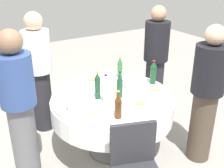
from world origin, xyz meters
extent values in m
plane|color=gray|center=(0.00, 0.00, 0.00)|extent=(10.00, 10.00, 0.00)
cylinder|color=white|center=(0.00, 0.00, 0.72)|extent=(1.34, 1.34, 0.04)
cylinder|color=white|center=(0.00, 0.00, 0.59)|extent=(1.37, 1.37, 0.22)
cylinder|color=slate|center=(0.00, 0.00, 0.24)|extent=(0.14, 0.14, 0.48)
cylinder|color=slate|center=(0.00, 0.00, 0.01)|extent=(0.56, 0.56, 0.03)
cylinder|color=#2D6B38|center=(0.35, 0.38, 0.84)|extent=(0.06, 0.06, 0.20)
cone|color=#2D6B38|center=(0.35, 0.38, 0.97)|extent=(0.05, 0.05, 0.08)
cylinder|color=gold|center=(0.35, 0.38, 1.02)|extent=(0.03, 0.03, 0.01)
cylinder|color=silver|center=(-0.16, -0.14, 0.85)|extent=(0.06, 0.06, 0.23)
cone|color=silver|center=(-0.16, -0.14, 1.01)|extent=(0.05, 0.05, 0.09)
cylinder|color=black|center=(-0.16, -0.14, 1.06)|extent=(0.03, 0.03, 0.01)
cylinder|color=#194728|center=(0.05, -0.08, 0.84)|extent=(0.07, 0.07, 0.20)
cone|color=#194728|center=(0.05, -0.08, 0.98)|extent=(0.06, 0.06, 0.09)
cylinder|color=black|center=(0.05, -0.08, 1.03)|extent=(0.02, 0.02, 0.01)
cylinder|color=#593314|center=(-0.20, -0.44, 0.83)|extent=(0.07, 0.07, 0.18)
cone|color=#593314|center=(-0.20, -0.44, 0.97)|extent=(0.06, 0.06, 0.08)
cylinder|color=gold|center=(-0.20, -0.44, 1.01)|extent=(0.03, 0.03, 0.01)
cylinder|color=#194728|center=(-0.17, 0.01, 0.86)|extent=(0.06, 0.06, 0.24)
cone|color=#194728|center=(-0.17, 0.01, 1.01)|extent=(0.06, 0.06, 0.06)
cylinder|color=gold|center=(-0.17, 0.01, 1.04)|extent=(0.02, 0.02, 0.01)
cylinder|color=#194728|center=(0.58, 0.01, 0.85)|extent=(0.07, 0.07, 0.23)
cone|color=#194728|center=(0.58, 0.01, 0.99)|extent=(0.06, 0.06, 0.06)
cylinder|color=red|center=(0.58, 0.01, 1.03)|extent=(0.03, 0.03, 0.01)
cylinder|color=white|center=(0.24, 0.06, 0.74)|extent=(0.06, 0.06, 0.00)
cylinder|color=white|center=(0.24, 0.06, 0.78)|extent=(0.01, 0.01, 0.06)
cylinder|color=white|center=(0.24, 0.06, 0.84)|extent=(0.06, 0.06, 0.08)
cylinder|color=white|center=(-0.55, -0.09, 0.74)|extent=(0.06, 0.06, 0.00)
cylinder|color=white|center=(-0.55, -0.09, 0.78)|extent=(0.01, 0.01, 0.08)
cylinder|color=white|center=(-0.55, -0.09, 0.85)|extent=(0.06, 0.06, 0.06)
cylinder|color=gold|center=(-0.55, -0.09, 0.83)|extent=(0.05, 0.05, 0.02)
cylinder|color=white|center=(0.02, 0.18, 0.74)|extent=(0.06, 0.06, 0.00)
cylinder|color=white|center=(0.02, 0.18, 0.78)|extent=(0.01, 0.01, 0.08)
cylinder|color=white|center=(0.02, 0.18, 0.85)|extent=(0.06, 0.06, 0.07)
cylinder|color=white|center=(0.00, 0.45, 0.75)|extent=(0.26, 0.26, 0.02)
ellipsoid|color=tan|center=(0.00, 0.45, 0.77)|extent=(0.12, 0.10, 0.02)
cylinder|color=white|center=(0.14, -0.35, 0.75)|extent=(0.24, 0.24, 0.02)
ellipsoid|color=#8C9E59|center=(0.14, -0.35, 0.77)|extent=(0.11, 0.09, 0.02)
cylinder|color=white|center=(-0.36, -0.27, 0.75)|extent=(0.22, 0.22, 0.02)
ellipsoid|color=tan|center=(-0.36, -0.27, 0.77)|extent=(0.10, 0.09, 0.02)
cylinder|color=white|center=(0.47, -0.17, 0.75)|extent=(0.21, 0.21, 0.02)
ellipsoid|color=#8C9E59|center=(0.47, -0.17, 0.77)|extent=(0.10, 0.09, 0.02)
cube|color=silver|center=(-0.26, 0.20, 0.74)|extent=(0.16, 0.11, 0.00)
cube|color=silver|center=(-0.44, 0.05, 0.74)|extent=(0.06, 0.18, 0.00)
cylinder|color=slate|center=(-0.97, 0.12, 0.42)|extent=(0.26, 0.26, 0.84)
cylinder|color=#334C8C|center=(-0.97, 0.12, 1.09)|extent=(0.34, 0.34, 0.50)
sphere|color=#8C664C|center=(-0.97, 0.12, 1.46)|extent=(0.23, 0.23, 0.23)
cylinder|color=#26262B|center=(-0.52, 0.92, 0.41)|extent=(0.26, 0.26, 0.82)
cylinder|color=white|center=(-0.52, 0.92, 1.08)|extent=(0.34, 0.34, 0.52)
sphere|color=#D8AD8C|center=(-0.52, 0.92, 1.45)|extent=(0.22, 0.22, 0.22)
cylinder|color=#26262B|center=(1.02, 0.50, 0.41)|extent=(0.26, 0.26, 0.82)
cylinder|color=black|center=(1.02, 0.50, 1.09)|extent=(0.34, 0.34, 0.54)
sphere|color=tan|center=(1.02, 0.50, 1.46)|extent=(0.21, 0.21, 0.21)
cylinder|color=#4C3F33|center=(0.79, -0.62, 0.42)|extent=(0.26, 0.26, 0.83)
cylinder|color=black|center=(0.79, -0.62, 1.09)|extent=(0.34, 0.34, 0.51)
sphere|color=#D8AD8C|center=(0.79, -0.62, 1.45)|extent=(0.21, 0.21, 0.21)
cube|color=#2D2D33|center=(-0.26, -0.77, 0.66)|extent=(0.39, 0.17, 0.42)
camera|label=1|loc=(-1.44, -2.36, 2.11)|focal=44.81mm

